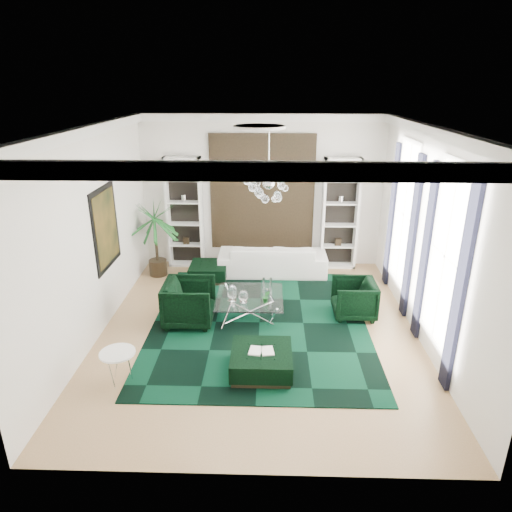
{
  "coord_description": "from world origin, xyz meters",
  "views": [
    {
      "loc": [
        0.18,
        -7.74,
        4.49
      ],
      "look_at": [
        -0.06,
        0.5,
        1.33
      ],
      "focal_mm": 32.0,
      "sensor_mm": 36.0,
      "label": 1
    }
  ],
  "objects_px": {
    "armchair_left": "(189,302)",
    "side_table": "(119,368)",
    "ottoman_front": "(261,362)",
    "sofa": "(272,259)",
    "coffee_table": "(250,306)",
    "ottoman_side": "(209,272)",
    "armchair_right": "(354,299)",
    "palm": "(155,229)"
  },
  "relations": [
    {
      "from": "coffee_table",
      "to": "armchair_right",
      "type": "bearing_deg",
      "value": 2.76
    },
    {
      "from": "coffee_table",
      "to": "side_table",
      "type": "relative_size",
      "value": 2.38
    },
    {
      "from": "sofa",
      "to": "ottoman_front",
      "type": "relative_size",
      "value": 2.67
    },
    {
      "from": "sofa",
      "to": "armchair_left",
      "type": "distance_m",
      "value": 3.05
    },
    {
      "from": "armchair_left",
      "to": "side_table",
      "type": "distance_m",
      "value": 2.12
    },
    {
      "from": "coffee_table",
      "to": "armchair_left",
      "type": "bearing_deg",
      "value": -166.36
    },
    {
      "from": "coffee_table",
      "to": "sofa",
      "type": "bearing_deg",
      "value": 78.47
    },
    {
      "from": "ottoman_front",
      "to": "ottoman_side",
      "type": "bearing_deg",
      "value": 109.72
    },
    {
      "from": "coffee_table",
      "to": "ottoman_side",
      "type": "xyz_separation_m",
      "value": [
        -1.07,
        1.85,
        -0.03
      ]
    },
    {
      "from": "side_table",
      "to": "armchair_right",
      "type": "bearing_deg",
      "value": 29.82
    },
    {
      "from": "sofa",
      "to": "armchair_right",
      "type": "bearing_deg",
      "value": 126.84
    },
    {
      "from": "side_table",
      "to": "armchair_left",
      "type": "bearing_deg",
      "value": 67.75
    },
    {
      "from": "side_table",
      "to": "coffee_table",
      "type": "bearing_deg",
      "value": 48.61
    },
    {
      "from": "coffee_table",
      "to": "palm",
      "type": "xyz_separation_m",
      "value": [
        -2.36,
        2.09,
        0.95
      ]
    },
    {
      "from": "armchair_left",
      "to": "coffee_table",
      "type": "distance_m",
      "value": 1.23
    },
    {
      "from": "sofa",
      "to": "side_table",
      "type": "bearing_deg",
      "value": 61.69
    },
    {
      "from": "ottoman_side",
      "to": "palm",
      "type": "bearing_deg",
      "value": 169.39
    },
    {
      "from": "coffee_table",
      "to": "ottoman_front",
      "type": "bearing_deg",
      "value": -81.87
    },
    {
      "from": "ottoman_side",
      "to": "armchair_left",
      "type": "bearing_deg",
      "value": -92.66
    },
    {
      "from": "armchair_right",
      "to": "ottoman_side",
      "type": "distance_m",
      "value": 3.64
    },
    {
      "from": "side_table",
      "to": "palm",
      "type": "height_order",
      "value": "palm"
    },
    {
      "from": "armchair_left",
      "to": "palm",
      "type": "distance_m",
      "value": 2.76
    },
    {
      "from": "armchair_left",
      "to": "ottoman_front",
      "type": "relative_size",
      "value": 0.98
    },
    {
      "from": "side_table",
      "to": "ottoman_front",
      "type": "bearing_deg",
      "value": 8.44
    },
    {
      "from": "coffee_table",
      "to": "side_table",
      "type": "xyz_separation_m",
      "value": [
        -1.97,
        -2.24,
        0.04
      ]
    },
    {
      "from": "side_table",
      "to": "palm",
      "type": "relative_size",
      "value": 0.24
    },
    {
      "from": "armchair_right",
      "to": "coffee_table",
      "type": "distance_m",
      "value": 2.12
    },
    {
      "from": "armchair_right",
      "to": "coffee_table",
      "type": "xyz_separation_m",
      "value": [
        -2.11,
        -0.1,
        -0.16
      ]
    },
    {
      "from": "sofa",
      "to": "armchair_right",
      "type": "xyz_separation_m",
      "value": [
        1.64,
        -2.19,
        0.0
      ]
    },
    {
      "from": "sofa",
      "to": "palm",
      "type": "relative_size",
      "value": 1.12
    },
    {
      "from": "armchair_right",
      "to": "coffee_table",
      "type": "relative_size",
      "value": 0.64
    },
    {
      "from": "armchair_left",
      "to": "ottoman_front",
      "type": "bearing_deg",
      "value": -138.25
    },
    {
      "from": "ottoman_front",
      "to": "armchair_left",
      "type": "bearing_deg",
      "value": 131.75
    },
    {
      "from": "palm",
      "to": "sofa",
      "type": "bearing_deg",
      "value": 4.03
    },
    {
      "from": "coffee_table",
      "to": "side_table",
      "type": "height_order",
      "value": "side_table"
    },
    {
      "from": "coffee_table",
      "to": "palm",
      "type": "bearing_deg",
      "value": 138.45
    },
    {
      "from": "coffee_table",
      "to": "palm",
      "type": "relative_size",
      "value": 0.56
    },
    {
      "from": "ottoman_side",
      "to": "ottoman_front",
      "type": "relative_size",
      "value": 0.88
    },
    {
      "from": "coffee_table",
      "to": "palm",
      "type": "distance_m",
      "value": 3.3
    },
    {
      "from": "armchair_right",
      "to": "palm",
      "type": "bearing_deg",
      "value": -114.01
    },
    {
      "from": "sofa",
      "to": "palm",
      "type": "distance_m",
      "value": 2.94
    },
    {
      "from": "coffee_table",
      "to": "ottoman_side",
      "type": "relative_size",
      "value": 1.52
    }
  ]
}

